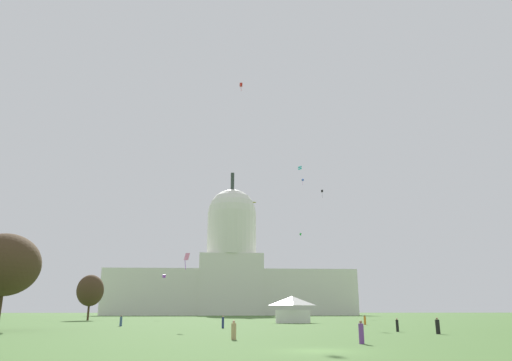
{
  "coord_description": "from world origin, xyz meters",
  "views": [
    {
      "loc": [
        -6.32,
        -31.45,
        2.56
      ],
      "look_at": [
        1.46,
        80.96,
        33.74
      ],
      "focal_mm": 32.84,
      "sensor_mm": 36.0,
      "label": 1
    }
  ],
  "objects_px": {
    "tree_west_far": "(90,290)",
    "kite_blue_high": "(303,180)",
    "kite_cyan_mid": "(300,168)",
    "kite_violet_low": "(164,276)",
    "kite_red_high": "(241,85)",
    "kite_green_mid": "(300,234)",
    "person_navy_near_tree_west": "(223,322)",
    "kite_black_high": "(322,191)",
    "person_purple_lawn_far_right": "(361,333)",
    "person_denim_front_center": "(121,321)",
    "person_black_edge_east": "(397,325)",
    "kite_pink_low": "(187,257)",
    "tree_west_near": "(4,265)",
    "person_tan_back_left": "(234,331)",
    "person_orange_mid_center": "(365,320)",
    "capitol_building": "(231,272)",
    "kite_gold_high": "(254,203)",
    "event_tent": "(292,309)",
    "person_black_aisle_center": "(438,327)"
  },
  "relations": [
    {
      "from": "person_tan_back_left",
      "to": "kite_cyan_mid",
      "type": "relative_size",
      "value": 1.79
    },
    {
      "from": "kite_red_high",
      "to": "kite_green_mid",
      "type": "distance_m",
      "value": 81.06
    },
    {
      "from": "tree_west_near",
      "to": "kite_red_high",
      "type": "height_order",
      "value": "kite_red_high"
    },
    {
      "from": "person_denim_front_center",
      "to": "person_black_aisle_center",
      "type": "bearing_deg",
      "value": 11.52
    },
    {
      "from": "person_purple_lawn_far_right",
      "to": "person_denim_front_center",
      "type": "bearing_deg",
      "value": -74.42
    },
    {
      "from": "kite_blue_high",
      "to": "kite_pink_low",
      "type": "bearing_deg",
      "value": 87.34
    },
    {
      "from": "person_denim_front_center",
      "to": "person_navy_near_tree_west",
      "type": "distance_m",
      "value": 18.79
    },
    {
      "from": "tree_west_far",
      "to": "kite_blue_high",
      "type": "relative_size",
      "value": 3.5
    },
    {
      "from": "capitol_building",
      "to": "kite_gold_high",
      "type": "bearing_deg",
      "value": -81.19
    },
    {
      "from": "capitol_building",
      "to": "kite_pink_low",
      "type": "xyz_separation_m",
      "value": [
        -8.99,
        -164.97,
        -10.73
      ]
    },
    {
      "from": "person_navy_near_tree_west",
      "to": "kite_gold_high",
      "type": "relative_size",
      "value": 1.14
    },
    {
      "from": "person_denim_front_center",
      "to": "person_purple_lawn_far_right",
      "type": "height_order",
      "value": "person_purple_lawn_far_right"
    },
    {
      "from": "tree_west_far",
      "to": "kite_cyan_mid",
      "type": "xyz_separation_m",
      "value": [
        49.83,
        -23.35,
        26.0
      ]
    },
    {
      "from": "capitol_building",
      "to": "kite_cyan_mid",
      "type": "distance_m",
      "value": 132.78
    },
    {
      "from": "person_black_edge_east",
      "to": "kite_red_high",
      "type": "distance_m",
      "value": 66.95
    },
    {
      "from": "person_black_edge_east",
      "to": "kite_green_mid",
      "type": "height_order",
      "value": "kite_green_mid"
    },
    {
      "from": "kite_cyan_mid",
      "to": "kite_gold_high",
      "type": "xyz_separation_m",
      "value": [
        -5.09,
        81.67,
        10.43
      ]
    },
    {
      "from": "tree_west_far",
      "to": "person_black_aisle_center",
      "type": "xyz_separation_m",
      "value": [
        56.62,
        -70.6,
        -6.42
      ]
    },
    {
      "from": "event_tent",
      "to": "kite_green_mid",
      "type": "distance_m",
      "value": 78.99
    },
    {
      "from": "tree_west_near",
      "to": "person_navy_near_tree_west",
      "type": "height_order",
      "value": "tree_west_near"
    },
    {
      "from": "person_orange_mid_center",
      "to": "kite_cyan_mid",
      "type": "distance_m",
      "value": 36.6
    },
    {
      "from": "tree_west_near",
      "to": "kite_gold_high",
      "type": "relative_size",
      "value": 8.23
    },
    {
      "from": "person_denim_front_center",
      "to": "kite_black_high",
      "type": "bearing_deg",
      "value": 108.9
    },
    {
      "from": "person_black_aisle_center",
      "to": "person_orange_mid_center",
      "type": "distance_m",
      "value": 32.55
    },
    {
      "from": "person_tan_back_left",
      "to": "kite_green_mid",
      "type": "distance_m",
      "value": 133.12
    },
    {
      "from": "capitol_building",
      "to": "kite_green_mid",
      "type": "bearing_deg",
      "value": -67.9
    },
    {
      "from": "person_black_edge_east",
      "to": "kite_pink_low",
      "type": "distance_m",
      "value": 28.79
    },
    {
      "from": "kite_green_mid",
      "to": "tree_west_far",
      "type": "bearing_deg",
      "value": 40.18
    },
    {
      "from": "capitol_building",
      "to": "person_denim_front_center",
      "type": "bearing_deg",
      "value": -97.6
    },
    {
      "from": "person_purple_lawn_far_right",
      "to": "person_orange_mid_center",
      "type": "height_order",
      "value": "person_purple_lawn_far_right"
    },
    {
      "from": "event_tent",
      "to": "person_denim_front_center",
      "type": "distance_m",
      "value": 35.39
    },
    {
      "from": "event_tent",
      "to": "kite_cyan_mid",
      "type": "xyz_separation_m",
      "value": [
        2.58,
        1.52,
        30.57
      ]
    },
    {
      "from": "person_navy_near_tree_west",
      "to": "kite_black_high",
      "type": "bearing_deg",
      "value": -76.65
    },
    {
      "from": "person_black_edge_east",
      "to": "kite_pink_low",
      "type": "bearing_deg",
      "value": 127.76
    },
    {
      "from": "kite_cyan_mid",
      "to": "tree_west_far",
      "type": "bearing_deg",
      "value": -143.63
    },
    {
      "from": "person_denim_front_center",
      "to": "person_navy_near_tree_west",
      "type": "xyz_separation_m",
      "value": [
        16.35,
        -9.26,
        0.04
      ]
    },
    {
      "from": "person_black_aisle_center",
      "to": "kite_green_mid",
      "type": "height_order",
      "value": "kite_green_mid"
    },
    {
      "from": "tree_west_far",
      "to": "person_tan_back_left",
      "type": "relative_size",
      "value": 6.7
    },
    {
      "from": "person_black_aisle_center",
      "to": "kite_gold_high",
      "type": "height_order",
      "value": "kite_gold_high"
    },
    {
      "from": "person_black_aisle_center",
      "to": "kite_cyan_mid",
      "type": "bearing_deg",
      "value": 10.57
    },
    {
      "from": "tree_west_near",
      "to": "kite_violet_low",
      "type": "xyz_separation_m",
      "value": [
        12.54,
        65.72,
        3.08
      ]
    },
    {
      "from": "event_tent",
      "to": "person_orange_mid_center",
      "type": "xyz_separation_m",
      "value": [
        10.97,
        -13.21,
        -1.86
      ]
    },
    {
      "from": "person_navy_near_tree_west",
      "to": "kite_black_high",
      "type": "height_order",
      "value": "kite_black_high"
    },
    {
      "from": "person_denim_front_center",
      "to": "person_orange_mid_center",
      "type": "bearing_deg",
      "value": 52.99
    },
    {
      "from": "person_purple_lawn_far_right",
      "to": "kite_cyan_mid",
      "type": "relative_size",
      "value": 1.9
    },
    {
      "from": "person_black_edge_east",
      "to": "kite_green_mid",
      "type": "xyz_separation_m",
      "value": [
        7.23,
        112.88,
        28.8
      ]
    },
    {
      "from": "kite_red_high",
      "to": "kite_gold_high",
      "type": "distance_m",
      "value": 84.86
    },
    {
      "from": "person_navy_near_tree_west",
      "to": "kite_violet_low",
      "type": "bearing_deg",
      "value": -42.52
    },
    {
      "from": "kite_red_high",
      "to": "kite_gold_high",
      "type": "relative_size",
      "value": 1.25
    },
    {
      "from": "kite_cyan_mid",
      "to": "kite_violet_low",
      "type": "bearing_deg",
      "value": -161.15
    }
  ]
}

